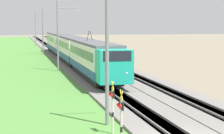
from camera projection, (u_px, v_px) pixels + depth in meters
ballast_main at (67, 60)px, 70.40m from camera, size 240.00×4.40×0.30m
ballast_adjacent at (94, 59)px, 71.37m from camera, size 240.00×4.40×0.30m
track_main at (67, 59)px, 70.40m from camera, size 240.00×1.57×0.45m
track_adjacent at (94, 59)px, 71.37m from camera, size 240.00×1.57×0.45m
grass_verge at (23, 61)px, 68.90m from camera, size 240.00×13.73×0.12m
passenger_train at (71, 47)px, 64.80m from camera, size 59.85×2.97×5.17m
crossing_signal_near at (121, 116)px, 19.88m from camera, size 0.70×0.23×3.01m
crossing_signal_aux at (112, 103)px, 23.25m from camera, size 0.70×0.23×2.97m
catenary_mast_near at (108, 51)px, 25.03m from camera, size 0.22×2.56×8.57m
catenary_mast_mid at (58, 35)px, 53.59m from camera, size 0.22×2.56×8.76m
catenary_mast_far at (43, 31)px, 82.16m from camera, size 0.22×2.56×8.62m
catenary_mast_distant at (36, 29)px, 110.72m from camera, size 0.22×2.56×8.90m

